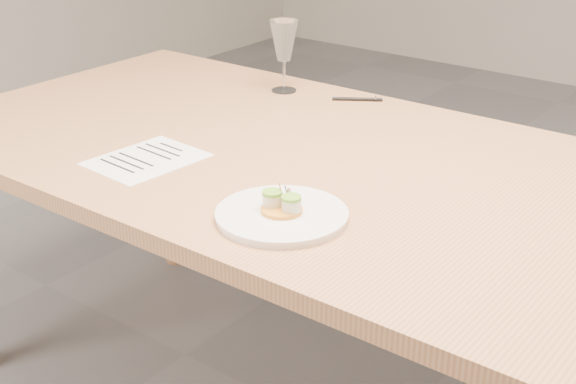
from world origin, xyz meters
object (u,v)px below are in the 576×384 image
Objects in this scene: dining_table at (388,206)px; wine_glass_0 at (284,42)px; dinner_plate at (282,214)px; ballpoint_pen at (358,99)px; recipe_sheet at (147,159)px.

wine_glass_0 reaches higher than dining_table.
dinner_plate is (-0.06, -0.30, 0.08)m from dining_table.
dining_table is at bearing -32.61° from wine_glass_0.
wine_glass_0 is (-0.57, 0.37, 0.21)m from dining_table.
dinner_plate is 1.26× the size of wine_glass_0.
ballpoint_pen is at bearing 13.04° from wine_glass_0.
ballpoint_pen is at bearing 112.06° from dinner_plate.
wine_glass_0 is at bearing 127.38° from dinner_plate.
ballpoint_pen is at bearing 130.24° from dining_table.
ballpoint_pen is (0.14, 0.66, 0.00)m from recipe_sheet.
dinner_plate reaches higher than recipe_sheet.
dining_table is 11.81× the size of wine_glass_0.
wine_glass_0 is (-0.08, 0.61, 0.14)m from recipe_sheet.
dining_table is 9.28× the size of recipe_sheet.
dinner_plate is at bearing -52.62° from wine_glass_0.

